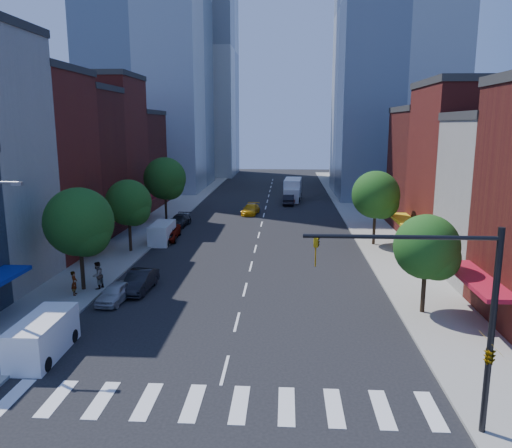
{
  "coord_description": "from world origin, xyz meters",
  "views": [
    {
      "loc": [
        2.87,
        -22.21,
        11.73
      ],
      "look_at": [
        0.84,
        11.22,
        5.0
      ],
      "focal_mm": 35.0,
      "sensor_mm": 36.0,
      "label": 1
    }
  ],
  "objects_px": {
    "parked_car_third": "(165,232)",
    "pedestrian_far": "(97,275)",
    "taxi": "(251,209)",
    "pedestrian_near": "(74,283)",
    "cargo_van_far": "(162,233)",
    "parked_car_rear": "(180,220)",
    "traffic_car_far": "(289,199)",
    "parked_car_second": "(139,281)",
    "traffic_car_oncoming": "(289,200)",
    "box_truck": "(293,190)",
    "cargo_van_near": "(42,338)",
    "parked_car_front": "(115,293)"
  },
  "relations": [
    {
      "from": "parked_car_third",
      "to": "pedestrian_far",
      "type": "distance_m",
      "value": 16.12
    },
    {
      "from": "taxi",
      "to": "pedestrian_near",
      "type": "bearing_deg",
      "value": -99.51
    },
    {
      "from": "cargo_van_far",
      "to": "pedestrian_near",
      "type": "height_order",
      "value": "cargo_van_far"
    },
    {
      "from": "parked_car_rear",
      "to": "traffic_car_far",
      "type": "bearing_deg",
      "value": 59.95
    },
    {
      "from": "traffic_car_far",
      "to": "parked_car_second",
      "type": "bearing_deg",
      "value": 70.66
    },
    {
      "from": "traffic_car_oncoming",
      "to": "box_truck",
      "type": "xyz_separation_m",
      "value": [
        0.63,
        4.46,
        0.81
      ]
    },
    {
      "from": "parked_car_rear",
      "to": "traffic_car_far",
      "type": "relative_size",
      "value": 1.19
    },
    {
      "from": "traffic_car_oncoming",
      "to": "pedestrian_far",
      "type": "distance_m",
      "value": 41.97
    },
    {
      "from": "parked_car_second",
      "to": "cargo_van_far",
      "type": "relative_size",
      "value": 0.94
    },
    {
      "from": "parked_car_second",
      "to": "pedestrian_far",
      "type": "relative_size",
      "value": 2.27
    },
    {
      "from": "parked_car_rear",
      "to": "taxi",
      "type": "xyz_separation_m",
      "value": [
        7.73,
        8.2,
        -0.0
      ]
    },
    {
      "from": "cargo_van_far",
      "to": "traffic_car_oncoming",
      "type": "xyz_separation_m",
      "value": [
        12.76,
        24.95,
        -0.23
      ]
    },
    {
      "from": "parked_car_second",
      "to": "traffic_car_oncoming",
      "type": "bearing_deg",
      "value": 78.2
    },
    {
      "from": "cargo_van_near",
      "to": "pedestrian_far",
      "type": "height_order",
      "value": "pedestrian_far"
    },
    {
      "from": "parked_car_front",
      "to": "box_truck",
      "type": "height_order",
      "value": "box_truck"
    },
    {
      "from": "taxi",
      "to": "box_truck",
      "type": "xyz_separation_m",
      "value": [
        5.65,
        12.78,
        0.89
      ]
    },
    {
      "from": "taxi",
      "to": "pedestrian_near",
      "type": "height_order",
      "value": "pedestrian_near"
    },
    {
      "from": "parked_car_second",
      "to": "box_truck",
      "type": "height_order",
      "value": "box_truck"
    },
    {
      "from": "parked_car_second",
      "to": "box_truck",
      "type": "xyz_separation_m",
      "value": [
        11.39,
        44.01,
        0.83
      ]
    },
    {
      "from": "parked_car_rear",
      "to": "taxi",
      "type": "relative_size",
      "value": 1.0
    },
    {
      "from": "taxi",
      "to": "parked_car_front",
      "type": "bearing_deg",
      "value": -94.12
    },
    {
      "from": "cargo_van_far",
      "to": "pedestrian_far",
      "type": "relative_size",
      "value": 2.4
    },
    {
      "from": "parked_car_third",
      "to": "box_truck",
      "type": "height_order",
      "value": "box_truck"
    },
    {
      "from": "cargo_van_far",
      "to": "pedestrian_far",
      "type": "height_order",
      "value": "pedestrian_far"
    },
    {
      "from": "traffic_car_oncoming",
      "to": "taxi",
      "type": "bearing_deg",
      "value": 59.82
    },
    {
      "from": "traffic_car_oncoming",
      "to": "parked_car_rear",
      "type": "bearing_deg",
      "value": 53.28
    },
    {
      "from": "traffic_car_far",
      "to": "box_truck",
      "type": "xyz_separation_m",
      "value": [
        0.56,
        2.67,
        0.9
      ]
    },
    {
      "from": "cargo_van_far",
      "to": "box_truck",
      "type": "xyz_separation_m",
      "value": [
        13.39,
        29.41,
        0.57
      ]
    },
    {
      "from": "cargo_van_near",
      "to": "traffic_car_far",
      "type": "distance_m",
      "value": 53.29
    },
    {
      "from": "parked_car_rear",
      "to": "parked_car_front",
      "type": "bearing_deg",
      "value": -82.73
    },
    {
      "from": "traffic_car_far",
      "to": "pedestrian_near",
      "type": "relative_size",
      "value": 2.31
    },
    {
      "from": "traffic_car_oncoming",
      "to": "parked_car_front",
      "type": "bearing_deg",
      "value": 75.29
    },
    {
      "from": "parked_car_third",
      "to": "cargo_van_near",
      "type": "distance_m",
      "value": 26.37
    },
    {
      "from": "parked_car_second",
      "to": "pedestrian_near",
      "type": "xyz_separation_m",
      "value": [
        -4.1,
        -1.5,
        0.26
      ]
    },
    {
      "from": "cargo_van_near",
      "to": "pedestrian_far",
      "type": "distance_m",
      "value": 10.33
    },
    {
      "from": "box_truck",
      "to": "parked_car_second",
      "type": "bearing_deg",
      "value": -100.74
    },
    {
      "from": "parked_car_rear",
      "to": "traffic_car_far",
      "type": "height_order",
      "value": "parked_car_rear"
    },
    {
      "from": "cargo_van_near",
      "to": "pedestrian_far",
      "type": "bearing_deg",
      "value": 94.26
    },
    {
      "from": "parked_car_second",
      "to": "cargo_van_near",
      "type": "xyz_separation_m",
      "value": [
        -2.0,
        -10.38,
        0.28
      ]
    },
    {
      "from": "parked_car_second",
      "to": "traffic_car_far",
      "type": "bearing_deg",
      "value": 78.74
    },
    {
      "from": "parked_car_second",
      "to": "taxi",
      "type": "xyz_separation_m",
      "value": [
        5.73,
        31.23,
        -0.07
      ]
    },
    {
      "from": "parked_car_third",
      "to": "taxi",
      "type": "distance_m",
      "value": 17.1
    },
    {
      "from": "traffic_car_oncoming",
      "to": "pedestrian_near",
      "type": "height_order",
      "value": "pedestrian_near"
    },
    {
      "from": "box_truck",
      "to": "parked_car_third",
      "type": "bearing_deg",
      "value": -111.77
    },
    {
      "from": "traffic_car_oncoming",
      "to": "box_truck",
      "type": "height_order",
      "value": "box_truck"
    },
    {
      "from": "parked_car_third",
      "to": "pedestrian_near",
      "type": "xyz_separation_m",
      "value": [
        -2.1,
        -17.48,
        0.2
      ]
    },
    {
      "from": "taxi",
      "to": "pedestrian_far",
      "type": "relative_size",
      "value": 2.35
    },
    {
      "from": "parked_car_third",
      "to": "traffic_car_oncoming",
      "type": "height_order",
      "value": "parked_car_third"
    },
    {
      "from": "parked_car_front",
      "to": "traffic_car_oncoming",
      "type": "distance_m",
      "value": 43.45
    },
    {
      "from": "taxi",
      "to": "traffic_car_oncoming",
      "type": "height_order",
      "value": "traffic_car_oncoming"
    }
  ]
}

